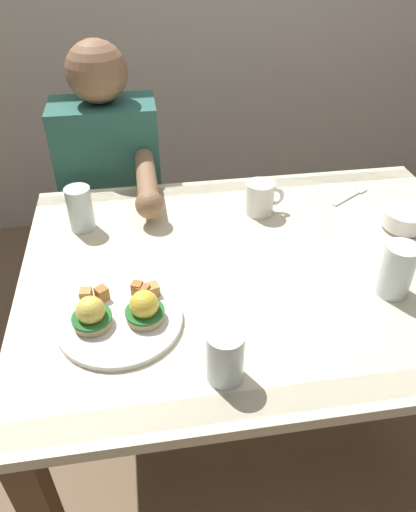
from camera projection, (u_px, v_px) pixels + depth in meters
The scene contains 10 objects.
ground_plane at pixel (249, 433), 1.65m from camera, with size 6.00×6.00×0.00m, color #7F664C.
dining_table at pixel (262, 295), 1.26m from camera, with size 1.20×0.90×0.74m.
eggs_benedict_plate at pixel (120, 315), 1.02m from camera, with size 0.27×0.27×0.09m.
fruit_bowl at pixel (405, 219), 1.31m from camera, with size 0.12×0.12×0.05m.
coffee_mug at pixel (261, 197), 1.36m from camera, with size 0.11×0.08×0.09m.
fork at pixel (352, 196), 1.46m from camera, with size 0.14×0.10×0.00m.
water_glass_near at pixel (81, 211), 1.29m from camera, with size 0.07×0.07×0.12m.
water_glass_far at pixel (396, 272), 1.08m from camera, with size 0.07×0.07×0.13m.
water_glass_extra at pixel (225, 359), 0.89m from camera, with size 0.07×0.07×0.11m.
diner_person at pixel (113, 190), 1.68m from camera, with size 0.34×0.54×1.14m.
Camera 1 is at (-0.29, -0.91, 1.48)m, focal length 33.67 mm.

